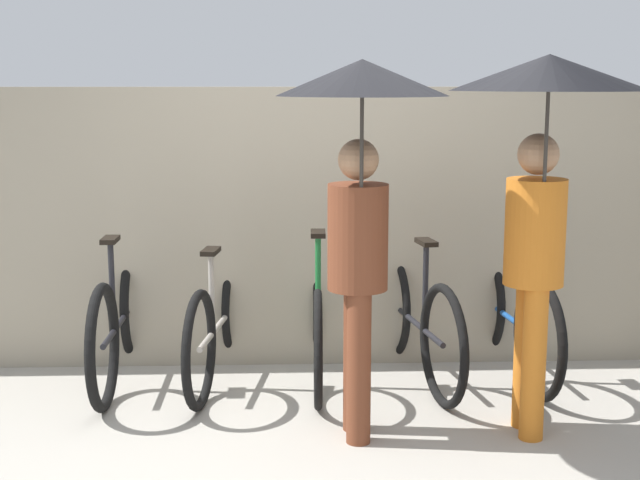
% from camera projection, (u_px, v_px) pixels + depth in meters
% --- Properties ---
extents(ground_plane, '(30.00, 30.00, 0.00)m').
position_uv_depth(ground_plane, '(327.00, 470.00, 4.43)').
color(ground_plane, '#9E998E').
extents(back_wall, '(10.54, 0.12, 1.87)m').
position_uv_depth(back_wall, '(315.00, 228.00, 5.98)').
color(back_wall, gray).
rests_on(back_wall, ground).
extents(parked_bicycle_0, '(0.44, 1.80, 1.06)m').
position_uv_depth(parked_bicycle_0, '(119.00, 321.00, 5.70)').
color(parked_bicycle_0, black).
rests_on(parked_bicycle_0, ground).
extents(parked_bicycle_1, '(0.44, 1.78, 1.08)m').
position_uv_depth(parked_bicycle_1, '(219.00, 322.00, 5.74)').
color(parked_bicycle_1, black).
rests_on(parked_bicycle_1, ground).
extents(parked_bicycle_2, '(0.44, 1.80, 1.04)m').
position_uv_depth(parked_bicycle_2, '(317.00, 321.00, 5.77)').
color(parked_bicycle_2, black).
rests_on(parked_bicycle_2, ground).
extents(parked_bicycle_3, '(0.49, 1.76, 1.10)m').
position_uv_depth(parked_bicycle_3, '(415.00, 320.00, 5.75)').
color(parked_bicycle_3, black).
rests_on(parked_bicycle_3, ground).
extents(parked_bicycle_4, '(0.44, 1.75, 1.04)m').
position_uv_depth(parked_bicycle_4, '(509.00, 316.00, 5.85)').
color(parked_bicycle_4, black).
rests_on(parked_bicycle_4, ground).
extents(pedestrian_leading, '(0.86, 0.86, 2.02)m').
position_uv_depth(pedestrian_leading, '(360.00, 159.00, 4.51)').
color(pedestrian_leading, brown).
rests_on(pedestrian_leading, ground).
extents(pedestrian_center, '(0.99, 0.99, 2.04)m').
position_uv_depth(pedestrian_center, '(544.00, 142.00, 4.54)').
color(pedestrian_center, '#C66B1E').
rests_on(pedestrian_center, ground).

